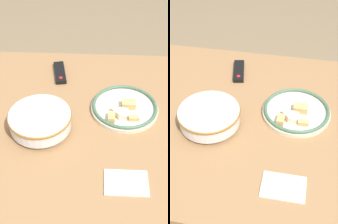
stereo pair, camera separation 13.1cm
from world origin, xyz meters
The scene contains 6 objects.
ground_plane centered at (0.00, 0.00, 0.00)m, with size 8.00×8.00×0.00m, color #7F6B4C.
dining_table centered at (0.00, 0.00, 0.69)m, with size 1.25×1.02×0.77m.
noodle_bowl centered at (-0.15, -0.07, 0.82)m, with size 0.26×0.26×0.08m.
food_plate centered at (0.19, 0.06, 0.79)m, with size 0.29×0.29×0.05m.
tv_remote centered at (-0.12, 0.32, 0.78)m, with size 0.08×0.18×0.02m.
folded_napkin centered at (0.18, -0.32, 0.78)m, with size 0.16×0.11×0.01m.
Camera 1 is at (0.07, -0.96, 1.70)m, focal length 50.00 mm.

